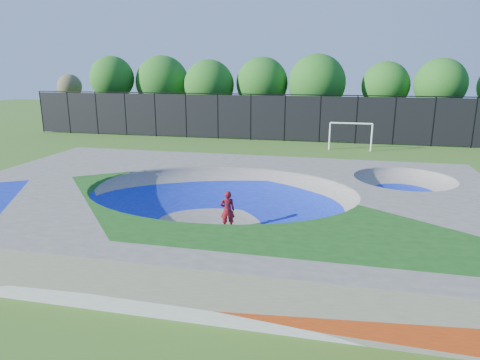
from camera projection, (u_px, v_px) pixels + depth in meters
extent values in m
plane|color=#335F1A|center=(221.00, 224.00, 17.60)|extent=(120.00, 120.00, 0.00)
cube|color=gray|center=(221.00, 206.00, 17.41)|extent=(22.00, 14.00, 1.50)
imported|color=red|center=(227.00, 210.00, 16.82)|extent=(0.67, 0.55, 1.58)
cube|color=black|center=(228.00, 228.00, 17.01)|extent=(0.80, 0.55, 0.05)
cylinder|color=white|center=(330.00, 136.00, 33.28)|extent=(0.12, 0.12, 2.10)
cylinder|color=white|center=(372.00, 138.00, 32.60)|extent=(0.12, 0.12, 2.10)
cylinder|color=white|center=(351.00, 123.00, 32.67)|extent=(3.15, 0.12, 0.12)
cylinder|color=black|center=(42.00, 112.00, 42.03)|extent=(0.09, 0.09, 4.00)
cylinder|color=black|center=(69.00, 113.00, 41.39)|extent=(0.09, 0.09, 4.00)
cylinder|color=black|center=(97.00, 113.00, 40.75)|extent=(0.09, 0.09, 4.00)
cylinder|color=black|center=(125.00, 114.00, 40.10)|extent=(0.09, 0.09, 4.00)
cylinder|color=black|center=(155.00, 115.00, 39.46)|extent=(0.09, 0.09, 4.00)
cylinder|color=black|center=(186.00, 116.00, 38.82)|extent=(0.09, 0.09, 4.00)
cylinder|color=black|center=(218.00, 116.00, 38.18)|extent=(0.09, 0.09, 4.00)
cylinder|color=black|center=(251.00, 117.00, 37.54)|extent=(0.09, 0.09, 4.00)
cylinder|color=black|center=(285.00, 118.00, 36.90)|extent=(0.09, 0.09, 4.00)
cylinder|color=black|center=(320.00, 119.00, 36.25)|extent=(0.09, 0.09, 4.00)
cylinder|color=black|center=(356.00, 120.00, 35.61)|extent=(0.09, 0.09, 4.00)
cylinder|color=black|center=(394.00, 121.00, 34.97)|extent=(0.09, 0.09, 4.00)
cylinder|color=black|center=(433.00, 122.00, 34.33)|extent=(0.09, 0.09, 4.00)
cylinder|color=black|center=(474.00, 123.00, 33.69)|extent=(0.09, 0.09, 4.00)
cube|color=black|center=(285.00, 118.00, 36.90)|extent=(48.00, 0.03, 3.80)
cylinder|color=black|center=(285.00, 95.00, 36.39)|extent=(48.00, 0.08, 0.08)
cylinder|color=#493624|center=(72.00, 111.00, 47.85)|extent=(0.44, 0.44, 3.14)
sphere|color=brown|center=(70.00, 86.00, 47.17)|extent=(2.60, 2.60, 2.60)
cylinder|color=#493624|center=(115.00, 112.00, 44.77)|extent=(0.44, 0.44, 3.50)
sphere|color=#1D5C18|center=(112.00, 78.00, 43.90)|extent=(4.46, 4.46, 4.46)
cylinder|color=#493624|center=(164.00, 115.00, 45.55)|extent=(0.44, 0.44, 2.65)
sphere|color=#1D5C18|center=(162.00, 82.00, 44.68)|extent=(5.51, 5.51, 5.51)
cylinder|color=#493624|center=(210.00, 118.00, 43.02)|extent=(0.44, 0.44, 2.71)
sphere|color=#1D5C18|center=(209.00, 85.00, 42.21)|extent=(4.91, 4.91, 4.91)
cylinder|color=#493624|center=(262.00, 117.00, 42.72)|extent=(0.44, 0.44, 2.85)
sphere|color=#1D5C18|center=(262.00, 83.00, 41.87)|extent=(5.05, 5.05, 5.05)
cylinder|color=#493624|center=(315.00, 120.00, 40.90)|extent=(0.44, 0.44, 2.82)
sphere|color=#1D5C18|center=(317.00, 83.00, 40.03)|extent=(5.35, 5.35, 5.35)
cylinder|color=#493624|center=(383.00, 119.00, 40.37)|extent=(0.44, 0.44, 3.00)
sphere|color=#1D5C18|center=(386.00, 85.00, 39.57)|extent=(4.35, 4.35, 4.35)
cylinder|color=#493624|center=(436.00, 121.00, 38.04)|extent=(0.44, 0.44, 3.18)
sphere|color=#1D5C18|center=(440.00, 84.00, 37.21)|extent=(4.44, 4.44, 4.44)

